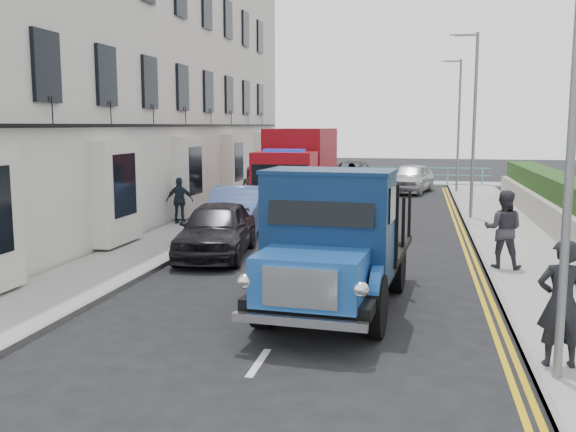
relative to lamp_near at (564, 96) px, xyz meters
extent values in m
plane|color=black|center=(-4.18, 2.00, -4.00)|extent=(120.00, 120.00, 0.00)
cube|color=gray|center=(-9.38, 11.00, -3.94)|extent=(2.40, 38.00, 0.12)
cube|color=gray|center=(1.12, 11.00, -3.94)|extent=(2.60, 38.00, 0.12)
cube|color=gray|center=(-4.18, 31.00, -3.94)|extent=(30.00, 2.50, 0.12)
plane|color=slate|center=(-4.18, 62.00, -4.00)|extent=(120.00, 120.00, 0.00)
cube|color=silver|center=(-13.68, 15.00, 3.00)|extent=(6.00, 30.00, 14.00)
cube|color=black|center=(-10.53, 15.00, -0.40)|extent=(0.12, 28.00, 0.10)
cube|color=#B2AD9E|center=(2.42, 11.00, -3.45)|extent=(0.30, 28.00, 1.00)
cube|color=#59B2A5|center=(-4.18, 30.20, -2.92)|extent=(13.00, 0.08, 0.06)
cube|color=#59B2A5|center=(-4.18, 30.20, -3.35)|extent=(13.00, 0.06, 0.05)
cylinder|color=slate|center=(0.12, 0.00, -0.50)|extent=(0.12, 0.12, 7.00)
cylinder|color=slate|center=(0.12, 16.00, -0.50)|extent=(0.12, 0.12, 7.00)
cube|color=slate|center=(-0.38, 16.00, 2.90)|extent=(1.00, 0.08, 0.08)
cube|color=beige|center=(-0.88, 16.00, 2.78)|extent=(0.35, 0.18, 0.18)
cylinder|color=slate|center=(0.12, 26.00, -0.50)|extent=(0.12, 0.12, 7.00)
cube|color=slate|center=(-0.38, 26.00, 2.90)|extent=(1.00, 0.08, 0.08)
cube|color=beige|center=(-0.88, 26.00, 2.78)|extent=(0.35, 0.18, 0.18)
cylinder|color=black|center=(-4.51, 1.73, -3.45)|extent=(0.38, 1.11, 1.09)
cylinder|color=black|center=(-2.51, 1.57, -3.45)|extent=(0.38, 1.11, 1.09)
cylinder|color=black|center=(-4.27, 4.91, -3.45)|extent=(0.38, 1.11, 1.09)
cylinder|color=black|center=(-2.27, 4.76, -3.45)|extent=(0.38, 1.11, 1.09)
cube|color=black|center=(-3.39, 3.24, -3.29)|extent=(2.58, 5.62, 0.21)
cube|color=#1D51A1|center=(-3.55, 1.14, -2.88)|extent=(1.88, 1.61, 0.82)
cube|color=silver|center=(-3.61, 0.38, -2.88)|extent=(1.20, 0.18, 0.63)
cube|color=#0D2448|center=(-3.45, 2.45, -2.23)|extent=(2.38, 1.54, 2.00)
cube|color=black|center=(-3.28, 4.61, -3.03)|extent=(2.63, 3.37, 0.14)
cylinder|color=black|center=(-7.63, 13.75, -3.49)|extent=(0.30, 1.01, 1.00)
cylinder|color=black|center=(-5.71, 13.74, -3.49)|extent=(0.30, 1.01, 1.00)
cylinder|color=black|center=(-7.60, 16.59, -3.49)|extent=(0.30, 1.01, 1.00)
cylinder|color=black|center=(-5.68, 16.57, -3.49)|extent=(0.30, 1.01, 1.00)
cylinder|color=black|center=(-7.58, 18.60, -3.49)|extent=(0.30, 1.01, 1.00)
cylinder|color=black|center=(-5.67, 18.58, -3.49)|extent=(0.30, 1.01, 1.00)
cube|color=black|center=(-6.65, 16.12, -3.31)|extent=(2.16, 6.41, 0.23)
cube|color=maroon|center=(-6.67, 13.75, -2.35)|extent=(2.21, 1.76, 2.01)
cube|color=black|center=(-6.68, 12.91, -2.26)|extent=(2.01, 0.09, 1.00)
cube|color=maroon|center=(-6.64, 17.13, -1.90)|extent=(2.33, 4.77, 2.74)
imported|color=black|center=(-7.30, 7.61, -3.24)|extent=(2.30, 4.65, 1.52)
imported|color=#5066AB|center=(-7.78, 11.35, -3.22)|extent=(2.09, 4.88, 1.56)
imported|color=silver|center=(-7.64, 15.68, -3.26)|extent=(2.65, 5.27, 1.47)
imported|color=black|center=(-5.73, 29.00, -3.24)|extent=(2.63, 5.52, 1.52)
imported|color=#B3B4B9|center=(-2.28, 25.87, -3.21)|extent=(2.79, 4.90, 1.57)
imported|color=black|center=(0.22, 0.48, -2.93)|extent=(0.72, 0.50, 1.89)
imported|color=#37333E|center=(0.22, 7.15, -2.92)|extent=(1.06, 0.90, 1.92)
imported|color=#1B2530|center=(-10.18, 12.30, -3.05)|extent=(1.01, 0.51, 1.65)
imported|color=#372E28|center=(-8.66, 16.50, -2.97)|extent=(1.04, 0.87, 1.82)
camera|label=1|loc=(-1.85, -9.13, -0.38)|focal=40.00mm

